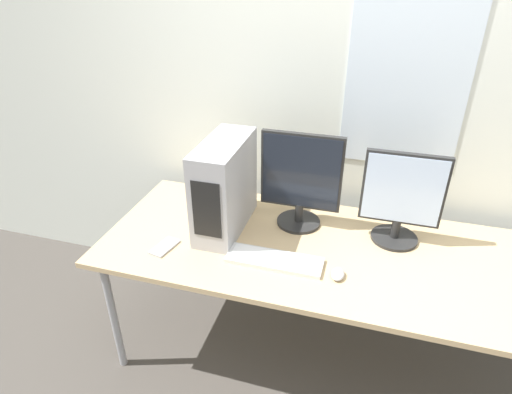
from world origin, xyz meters
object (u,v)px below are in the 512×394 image
at_px(monitor_main, 301,180).
at_px(cell_phone, 165,247).
at_px(monitor_right_near, 401,198).
at_px(pc_tower, 225,186).
at_px(mouse, 338,274).
at_px(keyboard, 274,260).

distance_m(monitor_main, cell_phone, 0.75).
xyz_separation_m(monitor_main, cell_phone, (-0.58, -0.40, -0.25)).
bearing_deg(monitor_right_near, cell_phone, -159.98).
bearing_deg(monitor_main, pc_tower, -159.49).
bearing_deg(pc_tower, mouse, -22.02).
relative_size(pc_tower, monitor_main, 0.96).
height_order(pc_tower, monitor_right_near, pc_tower).
xyz_separation_m(keyboard, mouse, (0.29, -0.02, 0.00)).
distance_m(monitor_main, keyboard, 0.44).
bearing_deg(monitor_main, cell_phone, -145.30).
xyz_separation_m(monitor_right_near, keyboard, (-0.53, -0.35, -0.22)).
relative_size(monitor_right_near, keyboard, 1.05).
xyz_separation_m(mouse, cell_phone, (-0.83, -0.02, -0.01)).
relative_size(pc_tower, monitor_right_near, 1.04).
xyz_separation_m(monitor_main, mouse, (0.25, -0.38, -0.24)).
relative_size(pc_tower, keyboard, 1.08).
bearing_deg(monitor_right_near, pc_tower, -171.80).
relative_size(keyboard, cell_phone, 2.67).
bearing_deg(cell_phone, mouse, 13.28).
bearing_deg(monitor_main, keyboard, -96.44).
bearing_deg(pc_tower, monitor_main, 20.51).
height_order(pc_tower, keyboard, pc_tower).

